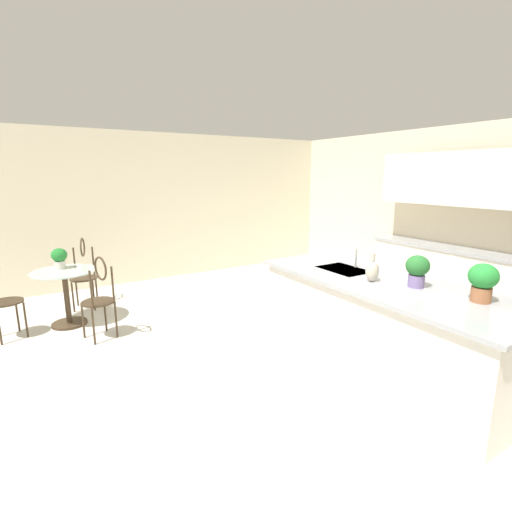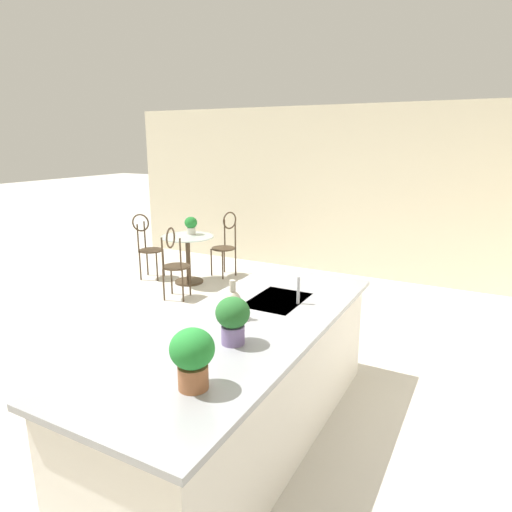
# 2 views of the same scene
# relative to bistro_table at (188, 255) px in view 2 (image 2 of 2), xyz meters

# --- Properties ---
(ground_plane) EXTENTS (40.00, 40.00, 0.00)m
(ground_plane) POSITION_rel_bistro_table_xyz_m (2.60, 1.79, -0.45)
(ground_plane) COLOR beige
(wall_left_window) EXTENTS (0.12, 7.80, 2.70)m
(wall_left_window) POSITION_rel_bistro_table_xyz_m (-1.66, 1.79, 0.90)
(wall_left_window) COLOR beige
(wall_left_window) RESTS_ON ground
(kitchen_island) EXTENTS (2.80, 1.06, 0.92)m
(kitchen_island) POSITION_rel_bistro_table_xyz_m (2.90, 2.64, 0.02)
(kitchen_island) COLOR white
(kitchen_island) RESTS_ON ground
(bistro_table) EXTENTS (0.80, 0.80, 0.74)m
(bistro_table) POSITION_rel_bistro_table_xyz_m (0.00, 0.00, 0.00)
(bistro_table) COLOR #3D2D1E
(bistro_table) RESTS_ON ground
(chair_near_window) EXTENTS (0.52, 0.47, 1.04)m
(chair_near_window) POSITION_rel_bistro_table_xyz_m (0.71, 0.30, 0.13)
(chair_near_window) COLOR #3D2D1E
(chair_near_window) RESTS_ON ground
(chair_by_island) EXTENTS (0.52, 0.47, 1.04)m
(chair_by_island) POSITION_rel_bistro_table_xyz_m (-0.62, 0.30, 0.13)
(chair_by_island) COLOR #3D2D1E
(chair_by_island) RESTS_ON ground
(chair_toward_desk) EXTENTS (0.48, 0.52, 1.04)m
(chair_toward_desk) POSITION_rel_bistro_table_xyz_m (0.10, -0.71, 0.13)
(chair_toward_desk) COLOR #3D2D1E
(chair_toward_desk) RESTS_ON ground
(sink_faucet) EXTENTS (0.02, 0.02, 0.22)m
(sink_faucet) POSITION_rel_bistro_table_xyz_m (2.35, 2.82, 0.58)
(sink_faucet) COLOR #B2B5BA
(sink_faucet) RESTS_ON kitchen_island
(potted_plant_on_table) EXTENTS (0.20, 0.20, 0.28)m
(potted_plant_on_table) POSITION_rel_bistro_table_xyz_m (-0.14, -0.03, 0.45)
(potted_plant_on_table) COLOR beige
(potted_plant_on_table) RESTS_ON bistro_table
(potted_plant_counter_near) EXTENTS (0.22, 0.22, 0.31)m
(potted_plant_counter_near) POSITION_rel_bistro_table_xyz_m (3.20, 2.73, 0.65)
(potted_plant_counter_near) COLOR #7A669E
(potted_plant_counter_near) RESTS_ON kitchen_island
(potted_plant_counter_far) EXTENTS (0.23, 0.23, 0.33)m
(potted_plant_counter_far) POSITION_rel_bistro_table_xyz_m (3.75, 2.82, 0.66)
(potted_plant_counter_far) COLOR #9E603D
(potted_plant_counter_far) RESTS_ON kitchen_island
(vase_on_counter) EXTENTS (0.13, 0.13, 0.29)m
(vase_on_counter) POSITION_rel_bistro_table_xyz_m (2.85, 2.52, 0.58)
(vase_on_counter) COLOR #BCB29E
(vase_on_counter) RESTS_ON kitchen_island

